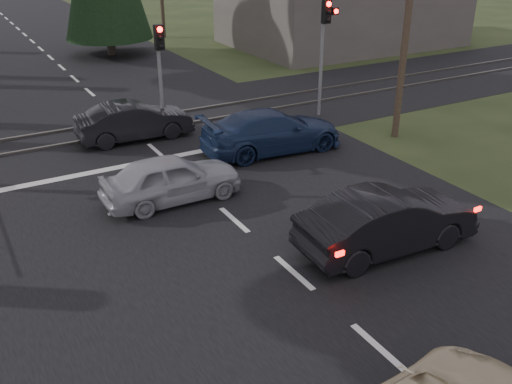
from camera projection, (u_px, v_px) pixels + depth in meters
ground at (294, 273)px, 13.28m from camera, size 120.00×120.00×0.00m
road at (147, 143)px, 21.13m from camera, size 14.00×100.00×0.01m
rail_corridor at (130, 127)px, 22.71m from camera, size 120.00×8.00×0.01m
stop_line at (165, 158)px, 19.72m from camera, size 13.00×0.35×0.00m
rail_near at (136, 132)px, 22.06m from camera, size 120.00×0.12×0.10m
rail_far at (123, 121)px, 23.31m from camera, size 120.00×0.12×0.10m
traffic_signal_right at (325, 36)px, 22.68m from camera, size 0.68×0.48×4.70m
traffic_signal_center at (160, 61)px, 20.92m from camera, size 0.32×0.48×4.10m
utility_pole_near at (409, 7)px, 19.77m from camera, size 1.80×0.26×9.00m
building_right at (341, 13)px, 37.75m from camera, size 14.00×10.00×4.00m
dark_hatchback at (387, 221)px, 13.96m from camera, size 4.70×1.84×1.53m
silver_car at (171, 179)px, 16.47m from camera, size 4.07×1.64×1.39m
blue_sedan at (272, 131)px, 20.07m from camera, size 5.24×2.43×1.48m
dark_car_far at (135, 121)px, 21.20m from camera, size 4.29×1.64×1.40m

